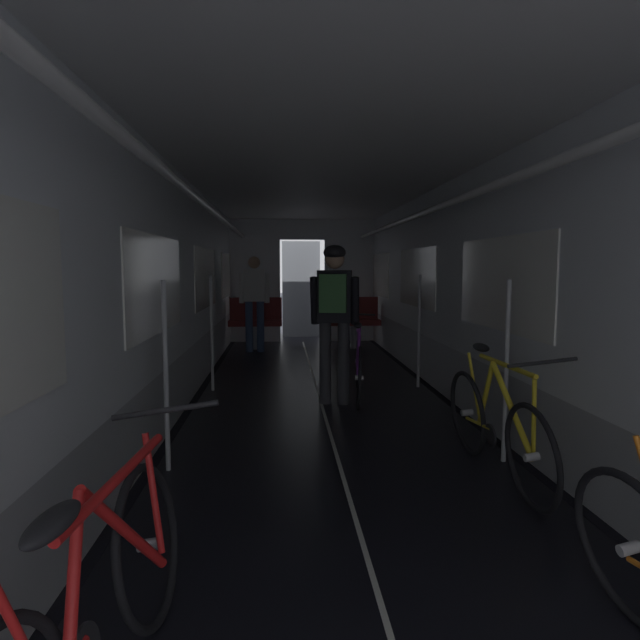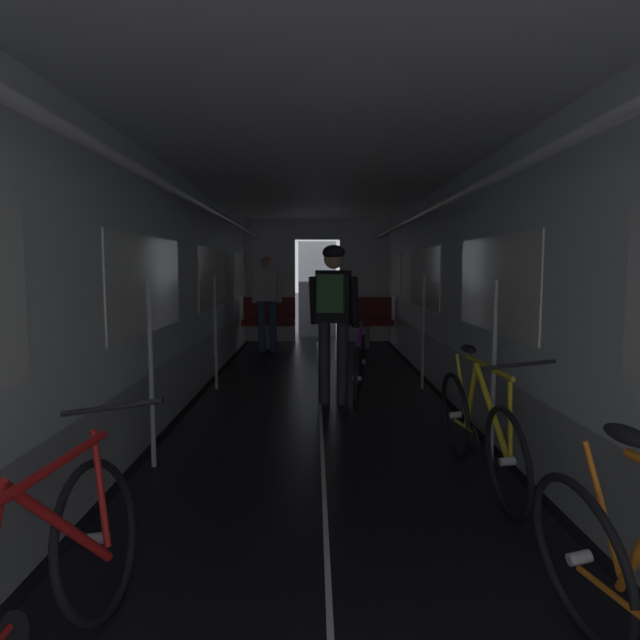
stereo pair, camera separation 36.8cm
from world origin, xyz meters
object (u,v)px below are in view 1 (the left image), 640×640
Objects in this scene: bench_seat_far_right at (353,317)px; bicycle_red at (97,613)px; bicycle_purple_in_aisle at (359,365)px; bench_seat_far_left at (256,318)px; person_cyclist_aisle at (334,306)px; bicycle_yellow at (495,425)px; person_standing_near_bench at (254,297)px.

bench_seat_far_right is 8.43m from bicycle_red.
bicycle_purple_in_aisle is (-0.45, -3.87, -0.18)m from bench_seat_far_right.
bench_seat_far_left is 4.30m from person_cyclist_aisle.
bicycle_yellow is at bearing -72.55° from bench_seat_far_left.
bicycle_purple_in_aisle is at bearing 40.76° from person_cyclist_aisle.
bench_seat_far_right is (1.80, 0.00, 0.00)m from bench_seat_far_left.
person_cyclist_aisle is (1.04, -4.14, 0.50)m from bench_seat_far_left.
bicycle_purple_in_aisle is 3.79m from person_standing_near_bench.
person_cyclist_aisle reaches higher than bicycle_red.
bench_seat_far_left is at bearing 90.41° from person_standing_near_bench.
bench_seat_far_left is 0.58× the size of person_standing_near_bench.
bench_seat_far_left and bench_seat_far_right have the same top height.
person_cyclist_aisle is 1.03× the size of person_standing_near_bench.
bicycle_red reaches higher than bench_seat_far_right.
person_standing_near_bench reaches higher than bicycle_purple_in_aisle.
bicycle_red is 1.01× the size of person_standing_near_bench.
bicycle_yellow is 1.01× the size of bicycle_purple_in_aisle.
bicycle_purple_in_aisle is at bearing -68.90° from person_standing_near_bench.
person_cyclist_aisle is at bearing -75.87° from bench_seat_far_left.
person_standing_near_bench is (-1.04, 3.76, -0.10)m from person_cyclist_aisle.
bench_seat_far_right is 3.90m from bicycle_purple_in_aisle.
bench_seat_far_left is 1.00× the size of bench_seat_far_right.
bench_seat_far_right is 0.58× the size of bicycle_red.
person_cyclist_aisle is 3.90m from person_standing_near_bench.
person_cyclist_aisle is 1.03× the size of bicycle_purple_in_aisle.
person_cyclist_aisle reaches higher than bicycle_purple_in_aisle.
bench_seat_far_left is 0.58× the size of bicycle_yellow.
person_cyclist_aisle is at bearing -74.56° from person_standing_near_bench.
person_standing_near_bench reaches higher than bicycle_yellow.
bicycle_yellow reaches higher than bicycle_purple_in_aisle.
bench_seat_far_left is 0.57× the size of person_cyclist_aisle.
bicycle_purple_in_aisle is at bearing 104.49° from bicycle_yellow.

